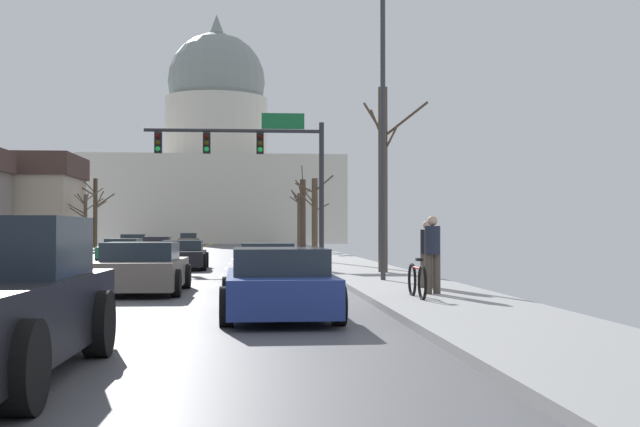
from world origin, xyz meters
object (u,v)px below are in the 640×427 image
object	(u,v)px
sedan_near_02	(142,269)
sedan_oncoming_03	(189,240)
sedan_oncoming_02	(132,242)
sedan_oncoming_00	(123,250)
signal_gantry	(257,154)
pedestrian_01	(427,250)
street_lamp_right	(372,97)
sedan_near_01	(268,261)
sedan_near_00	(183,255)
pedestrian_00	(432,250)
sedan_oncoming_01	(157,246)
bicycle_parked	(417,281)
sedan_near_03	(279,285)

from	to	relation	value
sedan_near_02	sedan_oncoming_03	bearing A→B (deg)	93.40
sedan_oncoming_02	sedan_oncoming_00	bearing A→B (deg)	-82.82
signal_gantry	pedestrian_01	size ratio (longest dim) A/B	4.87
street_lamp_right	sedan_near_02	world-z (taller)	street_lamp_right
signal_gantry	sedan_near_01	world-z (taller)	signal_gantry
street_lamp_right	sedan_near_00	world-z (taller)	street_lamp_right
pedestrian_01	pedestrian_00	bearing A→B (deg)	-98.79
sedan_near_02	sedan_oncoming_03	xyz separation A→B (m)	(-3.61, 60.87, 0.00)
sedan_oncoming_01	sedan_near_00	bearing A→B (deg)	-80.80
sedan_near_02	sedan_oncoming_01	xyz separation A→B (m)	(-3.55, 33.85, -0.04)
sedan_oncoming_03	pedestrian_00	distance (m)	64.32
sedan_oncoming_01	bicycle_parked	xyz separation A→B (m)	(9.61, -37.43, -0.05)
street_lamp_right	pedestrian_01	size ratio (longest dim) A/B	5.38
signal_gantry	sedan_near_00	world-z (taller)	signal_gantry
sedan_near_02	sedan_oncoming_00	size ratio (longest dim) A/B	1.06
sedan_oncoming_02	sedan_near_03	bearing A→B (deg)	-79.16
sedan_near_00	pedestrian_01	world-z (taller)	pedestrian_01
sedan_near_01	bicycle_parked	xyz separation A→B (m)	(2.89, -9.37, -0.06)
signal_gantry	pedestrian_01	distance (m)	17.67
pedestrian_00	sedan_near_03	bearing A→B (deg)	-136.50
street_lamp_right	sedan_near_00	bearing A→B (deg)	121.56
sedan_near_01	sedan_oncoming_01	distance (m)	28.85
sedan_oncoming_00	bicycle_parked	xyz separation A→B (m)	(9.93, -25.35, -0.04)
signal_gantry	street_lamp_right	distance (m)	13.92
sedan_near_03	sedan_near_02	bearing A→B (deg)	117.91
pedestrian_00	bicycle_parked	xyz separation A→B (m)	(-0.53, -0.95, -0.60)
sedan_near_02	bicycle_parked	xyz separation A→B (m)	(6.06, -3.58, -0.10)
bicycle_parked	pedestrian_01	bearing A→B (deg)	73.77
sedan_near_01	sedan_oncoming_03	world-z (taller)	sedan_oncoming_03
street_lamp_right	sedan_oncoming_00	xyz separation A→B (m)	(-9.88, 19.31, -4.75)
sedan_near_03	sedan_oncoming_01	size ratio (longest dim) A/B	1.04
sedan_oncoming_01	pedestrian_01	bearing A→B (deg)	-73.23
sedan_oncoming_03	pedestrian_01	world-z (taller)	pedestrian_01
sedan_near_03	sedan_oncoming_03	distance (m)	67.12
sedan_oncoming_00	sedan_oncoming_02	distance (m)	26.22
street_lamp_right	sedan_oncoming_02	world-z (taller)	street_lamp_right
sedan_oncoming_00	pedestrian_01	distance (m)	24.97
signal_gantry	sedan_oncoming_03	distance (m)	45.51
sedan_near_00	sedan_near_03	bearing A→B (deg)	-80.06
sedan_near_03	sedan_oncoming_02	distance (m)	54.68
sedan_oncoming_00	sedan_oncoming_03	bearing A→B (deg)	89.62
sedan_oncoming_00	pedestrian_00	bearing A→B (deg)	-66.80
sedan_near_01	pedestrian_00	world-z (taller)	pedestrian_00
sedan_oncoming_01	bicycle_parked	distance (m)	38.64
sedan_near_03	sedan_oncoming_01	bearing A→B (deg)	99.54
sedan_near_01	sedan_oncoming_02	xyz separation A→B (m)	(-10.31, 42.00, 0.02)
street_lamp_right	sedan_near_01	distance (m)	6.45
sedan_near_01	sedan_near_02	world-z (taller)	sedan_near_02
sedan_near_01	sedan_oncoming_01	bearing A→B (deg)	103.46
pedestrian_00	pedestrian_01	xyz separation A→B (m)	(0.29, 1.88, -0.05)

